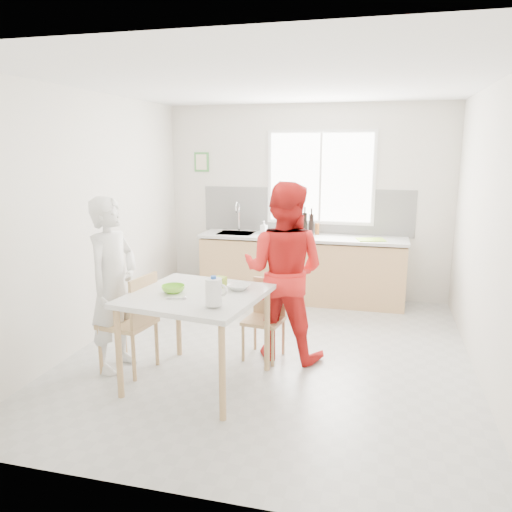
{
  "coord_description": "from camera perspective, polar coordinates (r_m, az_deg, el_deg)",
  "views": [
    {
      "loc": [
        1.05,
        -4.76,
        2.12
      ],
      "look_at": [
        -0.21,
        0.2,
        0.99
      ],
      "focal_mm": 35.0,
      "sensor_mm": 36.0,
      "label": 1
    }
  ],
  "objects": [
    {
      "name": "bowl_green",
      "position": [
        4.49,
        -9.44,
        -3.73
      ],
      "size": [
        0.24,
        0.24,
        0.07
      ],
      "primitive_type": "imported",
      "rotation": [
        0.0,
        0.0,
        -0.14
      ],
      "color": "#7FD831",
      "rests_on": "dining_table"
    },
    {
      "name": "ground",
      "position": [
        5.32,
        1.71,
        -11.11
      ],
      "size": [
        4.5,
        4.5,
        0.0
      ],
      "primitive_type": "plane",
      "color": "#B7B7B2",
      "rests_on": "ground"
    },
    {
      "name": "cutting_board",
      "position": [
        6.72,
        13.0,
        1.83
      ],
      "size": [
        0.4,
        0.34,
        0.01
      ],
      "primitive_type": "cube",
      "rotation": [
        0.0,
        0.0,
        0.28
      ],
      "color": "#98CE2F",
      "rests_on": "kitchen_counter"
    },
    {
      "name": "window",
      "position": [
        7.05,
        7.4,
        8.87
      ],
      "size": [
        1.5,
        0.06,
        1.3
      ],
      "color": "white",
      "rests_on": "room_shell"
    },
    {
      "name": "kitchen_counter",
      "position": [
        7.0,
        5.17,
        -1.72
      ],
      "size": [
        2.84,
        0.64,
        1.37
      ],
      "color": "tan",
      "rests_on": "ground"
    },
    {
      "name": "dining_table",
      "position": [
        4.47,
        -6.85,
        -5.35
      ],
      "size": [
        1.25,
        1.25,
        0.85
      ],
      "rotation": [
        0.0,
        0.0,
        -0.14
      ],
      "color": "silver",
      "rests_on": "ground"
    },
    {
      "name": "wine_bottle_a",
      "position": [
        6.91,
        5.57,
        3.68
      ],
      "size": [
        0.07,
        0.07,
        0.32
      ],
      "primitive_type": "cylinder",
      "color": "black",
      "rests_on": "kitchen_counter"
    },
    {
      "name": "chair_left",
      "position": [
        4.89,
        -13.8,
        -7.0
      ],
      "size": [
        0.5,
        0.5,
        0.95
      ],
      "rotation": [
        0.0,
        0.0,
        -1.71
      ],
      "color": "tan",
      "rests_on": "ground"
    },
    {
      "name": "picture_frame",
      "position": [
        7.47,
        -6.24,
        10.63
      ],
      "size": [
        0.22,
        0.03,
        0.28
      ],
      "color": "#479744",
      "rests_on": "room_shell"
    },
    {
      "name": "person_white",
      "position": [
        4.92,
        -15.99,
        -3.19
      ],
      "size": [
        0.48,
        0.66,
        1.67
      ],
      "primitive_type": "imported",
      "rotation": [
        0.0,
        0.0,
        1.43
      ],
      "color": "white",
      "rests_on": "ground"
    },
    {
      "name": "jar_amber",
      "position": [
        7.01,
        7.0,
        3.11
      ],
      "size": [
        0.06,
        0.06,
        0.16
      ],
      "primitive_type": "cylinder",
      "color": "#965420",
      "rests_on": "kitchen_counter"
    },
    {
      "name": "backsplash",
      "position": [
        7.14,
        5.7,
        5.12
      ],
      "size": [
        3.0,
        0.02,
        0.65
      ],
      "primitive_type": "cube",
      "color": "white",
      "rests_on": "room_shell"
    },
    {
      "name": "milk_jug",
      "position": [
        4.02,
        -4.81,
        -4.07
      ],
      "size": [
        0.19,
        0.14,
        0.24
      ],
      "rotation": [
        0.0,
        0.0,
        -0.14
      ],
      "color": "white",
      "rests_on": "dining_table"
    },
    {
      "name": "soap_bottle",
      "position": [
        7.04,
        0.91,
        3.32
      ],
      "size": [
        0.1,
        0.1,
        0.18
      ],
      "primitive_type": "imported",
      "rotation": [
        0.0,
        0.0,
        -0.31
      ],
      "color": "#999999",
      "rests_on": "kitchen_counter"
    },
    {
      "name": "person_red",
      "position": [
        5.0,
        3.19,
        -1.77
      ],
      "size": [
        0.96,
        0.79,
        1.79
      ],
      "primitive_type": "imported",
      "rotation": [
        0.0,
        0.0,
        3.0
      ],
      "color": "red",
      "rests_on": "ground"
    },
    {
      "name": "room_shell",
      "position": [
        4.9,
        1.84,
        6.83
      ],
      "size": [
        4.5,
        4.5,
        4.5
      ],
      "color": "silver",
      "rests_on": "ground"
    },
    {
      "name": "spoon",
      "position": [
        4.29,
        -9.24,
        -4.78
      ],
      "size": [
        0.16,
        0.05,
        0.01
      ],
      "primitive_type": "cylinder",
      "rotation": [
        0.0,
        1.57,
        0.21
      ],
      "color": "#A5A5AA",
      "rests_on": "dining_table"
    },
    {
      "name": "bowl_white",
      "position": [
        4.52,
        -2.01,
        -3.56
      ],
      "size": [
        0.23,
        0.23,
        0.05
      ],
      "primitive_type": "imported",
      "rotation": [
        0.0,
        0.0,
        -0.14
      ],
      "color": "white",
      "rests_on": "dining_table"
    },
    {
      "name": "green_box",
      "position": [
        4.62,
        -4.13,
        -2.96
      ],
      "size": [
        0.11,
        0.11,
        0.09
      ],
      "primitive_type": "cube",
      "rotation": [
        0.0,
        0.0,
        -0.14
      ],
      "color": "#99C42D",
      "rests_on": "dining_table"
    },
    {
      "name": "chair_far",
      "position": [
        5.12,
        1.12,
        -6.72
      ],
      "size": [
        0.42,
        0.42,
        0.8
      ],
      "rotation": [
        0.0,
        0.0,
        -0.14
      ],
      "color": "tan",
      "rests_on": "ground"
    },
    {
      "name": "wine_bottle_b",
      "position": [
        6.92,
        6.34,
        3.59
      ],
      "size": [
        0.07,
        0.07,
        0.3
      ],
      "primitive_type": "cylinder",
      "color": "black",
      "rests_on": "kitchen_counter"
    }
  ]
}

